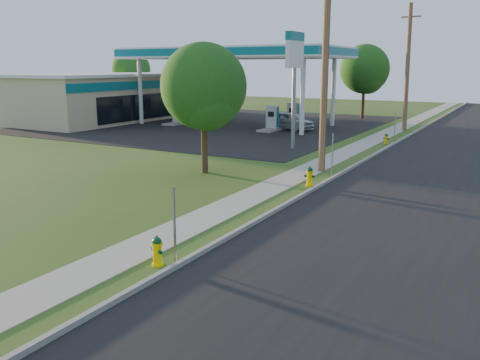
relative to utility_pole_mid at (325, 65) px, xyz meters
name	(u,v)px	position (x,y,z in m)	size (l,w,h in m)	color
ground_plane	(31,334)	(0.60, -17.00, -4.95)	(140.00, 140.00, 0.00)	#264C13
road	(397,227)	(5.10, -7.00, -4.94)	(8.00, 120.00, 0.02)	black
curb	(280,208)	(1.10, -7.00, -4.88)	(0.15, 120.00, 0.15)	gray
sidewalk	(237,203)	(-0.65, -7.00, -4.94)	(1.50, 120.00, 0.03)	#9B998E
forecourt	(215,123)	(-15.40, 15.00, -4.94)	(26.00, 28.00, 0.02)	black
utility_pole_mid	(325,65)	(0.00, 0.00, 0.00)	(1.40, 0.32, 9.80)	brown
utility_pole_far	(408,68)	(0.00, 18.00, -0.15)	(1.40, 0.32, 9.50)	brown
sign_post_near	(174,225)	(0.85, -12.80, -3.95)	(0.05, 0.04, 2.00)	gray
sign_post_mid	(332,155)	(0.85, -1.00, -3.95)	(0.05, 0.04, 2.00)	gray
sign_post_far	(395,127)	(0.85, 11.20, -3.95)	(0.05, 0.04, 2.00)	gray
gas_canopy	(235,54)	(-13.40, 15.00, 0.94)	(18.18, 9.18, 6.40)	silver
fuel_pump_nw	(178,116)	(-17.90, 13.00, -4.23)	(1.20, 3.20, 1.90)	gray
fuel_pump_ne	(272,121)	(-8.90, 13.00, -4.23)	(1.20, 3.20, 1.90)	gray
fuel_pump_sw	(204,112)	(-17.90, 17.00, -4.23)	(1.20, 3.20, 1.90)	gray
fuel_pump_se	(293,117)	(-8.90, 17.00, -4.23)	(1.20, 3.20, 1.90)	gray
convenience_store	(119,96)	(-26.38, 15.00, -2.82)	(10.40, 22.40, 4.25)	tan
price_pylon	(295,57)	(-3.90, 5.50, 0.48)	(0.34, 2.04, 6.85)	gray
tree_verge	(204,90)	(-4.59, -3.06, -1.10)	(3.95, 3.95, 5.99)	#332115
tree_lot	(365,71)	(-5.31, 25.38, -0.49)	(4.58, 4.58, 6.94)	#332115
tree_back	(132,71)	(-32.47, 23.91, -0.61)	(4.45, 4.45, 6.75)	#332115
hydrant_near	(157,251)	(0.56, -13.16, -4.57)	(0.40, 0.36, 0.79)	#F0D500
hydrant_mid	(310,176)	(0.63, -3.12, -4.55)	(0.42, 0.38, 0.83)	#F1C400
hydrant_far	(386,139)	(0.55, 10.27, -4.61)	(0.36, 0.32, 0.70)	gold
car_silver	(290,121)	(-7.98, 14.27, -4.24)	(1.68, 4.18, 1.42)	silver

